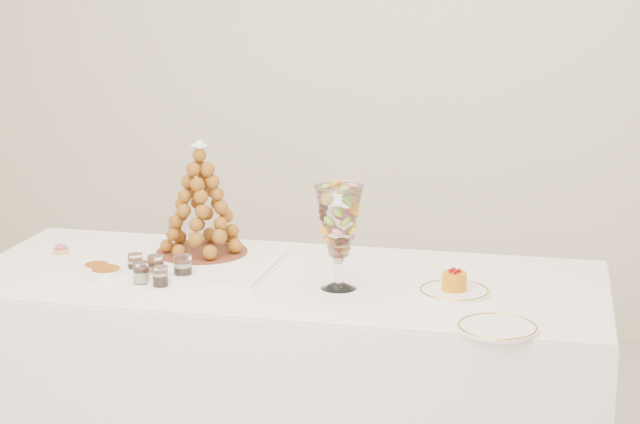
% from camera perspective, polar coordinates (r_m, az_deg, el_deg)
% --- Properties ---
extents(buffet_table, '(2.07, 0.93, 0.77)m').
position_cam_1_polar(buffet_table, '(3.52, -1.93, -9.43)').
color(buffet_table, white).
rests_on(buffet_table, ground).
extents(lace_tray, '(0.56, 0.43, 0.02)m').
position_cam_1_polar(lace_tray, '(3.52, -6.94, -2.74)').
color(lace_tray, white).
rests_on(lace_tray, buffet_table).
extents(macaron_vase, '(0.15, 0.15, 0.32)m').
position_cam_1_polar(macaron_vase, '(3.22, 1.01, -0.56)').
color(macaron_vase, white).
rests_on(macaron_vase, buffet_table).
extents(cake_plate, '(0.22, 0.22, 0.01)m').
position_cam_1_polar(cake_plate, '(3.25, 7.17, -4.23)').
color(cake_plate, white).
rests_on(cake_plate, buffet_table).
extents(spare_plate, '(0.22, 0.22, 0.01)m').
position_cam_1_polar(spare_plate, '(2.96, 9.44, -6.11)').
color(spare_plate, white).
rests_on(spare_plate, buffet_table).
extents(pink_tart, '(0.05, 0.05, 0.03)m').
position_cam_1_polar(pink_tart, '(3.75, -13.65, -1.94)').
color(pink_tart, tan).
rests_on(pink_tart, buffet_table).
extents(verrine_a, '(0.06, 0.06, 0.06)m').
position_cam_1_polar(verrine_a, '(3.46, -9.82, -2.72)').
color(verrine_a, white).
rests_on(verrine_a, buffet_table).
extents(verrine_b, '(0.06, 0.06, 0.07)m').
position_cam_1_polar(verrine_b, '(3.41, -8.76, -2.88)').
color(verrine_b, white).
rests_on(verrine_b, buffet_table).
extents(verrine_c, '(0.06, 0.06, 0.08)m').
position_cam_1_polar(verrine_c, '(3.37, -7.33, -2.95)').
color(verrine_c, white).
rests_on(verrine_c, buffet_table).
extents(verrine_d, '(0.05, 0.05, 0.07)m').
position_cam_1_polar(verrine_d, '(3.36, -9.51, -3.20)').
color(verrine_d, white).
rests_on(verrine_d, buffet_table).
extents(verrine_e, '(0.06, 0.06, 0.06)m').
position_cam_1_polar(verrine_e, '(3.32, -8.52, -3.41)').
color(verrine_e, white).
rests_on(verrine_e, buffet_table).
extents(ramekin_back, '(0.08, 0.08, 0.03)m').
position_cam_1_polar(ramekin_back, '(3.50, -11.82, -2.97)').
color(ramekin_back, white).
rests_on(ramekin_back, buffet_table).
extents(ramekin_front, '(0.10, 0.10, 0.03)m').
position_cam_1_polar(ramekin_front, '(3.43, -11.35, -3.25)').
color(ramekin_front, white).
rests_on(ramekin_front, buffet_table).
extents(croquembouche, '(0.32, 0.32, 0.38)m').
position_cam_1_polar(croquembouche, '(3.56, -6.38, 0.71)').
color(croquembouche, brown).
rests_on(croquembouche, lace_tray).
extents(mousse_cake, '(0.08, 0.08, 0.07)m').
position_cam_1_polar(mousse_cake, '(3.24, 7.18, -3.66)').
color(mousse_cake, orange).
rests_on(mousse_cake, cake_plate).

